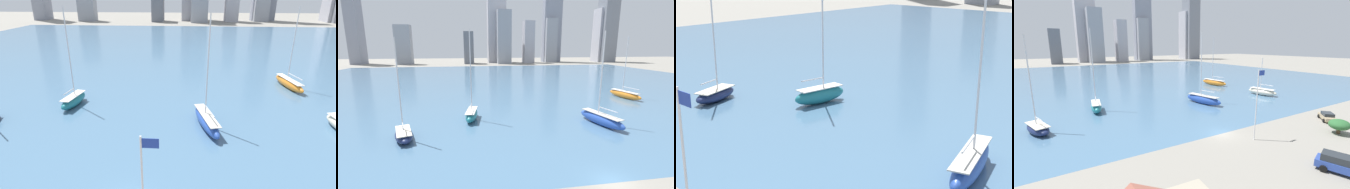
% 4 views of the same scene
% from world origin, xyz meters
% --- Properties ---
extents(ground_plane, '(500.00, 500.00, 0.00)m').
position_xyz_m(ground_plane, '(0.00, 0.00, 0.00)').
color(ground_plane, gray).
extents(harbor_water, '(180.00, 140.00, 0.00)m').
position_xyz_m(harbor_water, '(0.00, 70.00, 0.00)').
color(harbor_water, '#476B89').
rests_on(harbor_water, ground_plane).
extents(distant_city_skyline, '(214.06, 25.61, 69.03)m').
position_xyz_m(distant_city_skyline, '(28.24, 171.38, 25.10)').
color(distant_city_skyline, gray).
rests_on(distant_city_skyline, ground_plane).
extents(sailboat_teal, '(2.99, 7.17, 16.53)m').
position_xyz_m(sailboat_teal, '(-14.04, 22.41, 1.13)').
color(sailboat_teal, '#1E757F').
rests_on(sailboat_teal, harbor_water).
extents(sailboat_blue, '(4.26, 10.05, 16.12)m').
position_xyz_m(sailboat_blue, '(8.45, 16.17, 1.13)').
color(sailboat_blue, '#284CA8').
rests_on(sailboat_blue, harbor_water).
extents(sailboat_navy, '(4.32, 6.80, 14.85)m').
position_xyz_m(sailboat_navy, '(-24.05, 14.75, 0.90)').
color(sailboat_navy, '#19234C').
rests_on(sailboat_navy, harbor_water).
extents(sailboat_orange, '(3.58, 10.21, 16.11)m').
position_xyz_m(sailboat_orange, '(26.54, 34.51, 1.09)').
color(sailboat_orange, orange).
rests_on(sailboat_orange, harbor_water).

